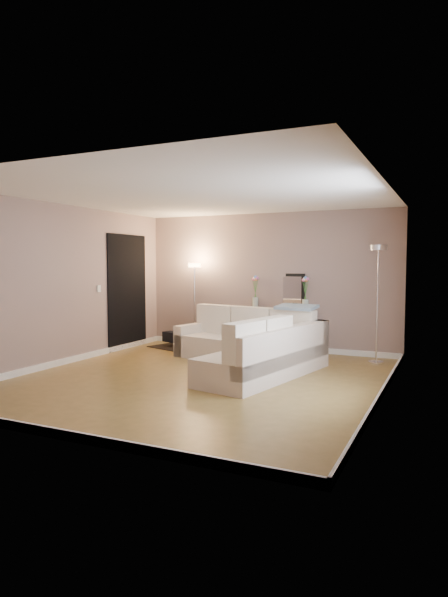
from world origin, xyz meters
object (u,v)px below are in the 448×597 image
at_px(sectional_sofa, 252,347).
at_px(floor_lamp_unlit, 378,280).
at_px(console_table, 276,329).
at_px(floor_lamp_lit, 195,288).

distance_m(sectional_sofa, floor_lamp_unlit, 2.35).
xyz_separation_m(console_table, floor_lamp_lit, (-1.64, -0.16, 0.74)).
relative_size(sectional_sofa, floor_lamp_unlit, 1.49).
relative_size(sectional_sofa, floor_lamp_lit, 1.76).
height_order(floor_lamp_lit, floor_lamp_unlit, floor_lamp_unlit).
bearing_deg(floor_lamp_lit, floor_lamp_unlit, -4.05).
xyz_separation_m(sectional_sofa, floor_lamp_unlit, (1.75, 1.17, 1.04)).
relative_size(console_table, floor_lamp_unlit, 0.65).
distance_m(sectional_sofa, floor_lamp_lit, 2.43).
height_order(sectional_sofa, floor_lamp_lit, floor_lamp_lit).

